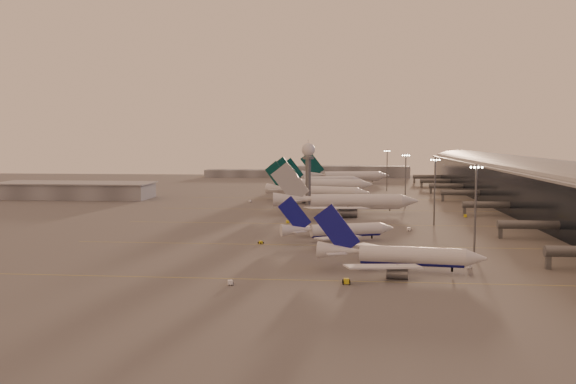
{
  "coord_description": "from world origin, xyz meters",
  "views": [
    {
      "loc": [
        21.62,
        -170.38,
        32.29
      ],
      "look_at": [
        -0.06,
        68.84,
        10.68
      ],
      "focal_mm": 38.0,
      "sensor_mm": 36.0,
      "label": 1
    }
  ],
  "objects": [
    {
      "name": "mast_c",
      "position": [
        50.0,
        110.0,
        13.74
      ],
      "size": [
        3.6,
        0.56,
        25.0
      ],
      "color": "#5A5D62",
      "rests_on": "ground"
    },
    {
      "name": "gsv_tug_hangar",
      "position": [
        42.01,
        160.37,
        0.57
      ],
      "size": [
        4.19,
        2.86,
        1.12
      ],
      "color": "yellow",
      "rests_on": "ground"
    },
    {
      "name": "narrowbody_mid",
      "position": [
        20.25,
        17.12,
        2.96
      ],
      "size": [
        36.11,
        28.34,
        14.62
      ],
      "color": "silver",
      "rests_on": "ground"
    },
    {
      "name": "greentail_b",
      "position": [
        10.26,
        182.22,
        3.75
      ],
      "size": [
        58.4,
        47.17,
        21.21
      ],
      "color": "silver",
      "rests_on": "ground"
    },
    {
      "name": "gsv_truck_d",
      "position": [
        -24.19,
        128.04,
        1.14
      ],
      "size": [
        4.08,
        5.86,
        2.24
      ],
      "color": "white",
      "rests_on": "ground"
    },
    {
      "name": "greentail_d",
      "position": [
        23.77,
        254.78,
        4.03
      ],
      "size": [
        62.4,
        49.98,
        22.83
      ],
      "color": "silver",
      "rests_on": "ground"
    },
    {
      "name": "gsv_catering_a",
      "position": [
        53.02,
        -18.77,
        1.88
      ],
      "size": [
        5.02,
        3.75,
        3.77
      ],
      "color": "white",
      "rests_on": "ground"
    },
    {
      "name": "terminal",
      "position": [
        107.88,
        110.09,
        10.52
      ],
      "size": [
        57.0,
        362.0,
        23.04
      ],
      "color": "black",
      "rests_on": "ground"
    },
    {
      "name": "taxiway_markings",
      "position": [
        30.0,
        56.0,
        0.01
      ],
      "size": [
        180.0,
        185.25,
        0.02
      ],
      "color": "gold",
      "rests_on": "ground"
    },
    {
      "name": "radar_tower",
      "position": [
        5.0,
        120.0,
        20.95
      ],
      "size": [
        6.4,
        6.4,
        31.1
      ],
      "color": "#5A5D62",
      "rests_on": "ground"
    },
    {
      "name": "gsv_tug_far",
      "position": [
        19.03,
        96.85,
        0.48
      ],
      "size": [
        2.37,
        3.5,
        0.94
      ],
      "color": "slate",
      "rests_on": "ground"
    },
    {
      "name": "gsv_truck_b",
      "position": [
        44.94,
        41.12,
        1.23
      ],
      "size": [
        6.29,
        3.42,
        2.41
      ],
      "color": "white",
      "rests_on": "ground"
    },
    {
      "name": "gsv_tug_near",
      "position": [
        22.55,
        -37.81,
        0.59
      ],
      "size": [
        2.67,
        4.15,
        1.14
      ],
      "color": "yellow",
      "rests_on": "ground"
    },
    {
      "name": "gsv_truck_c",
      "position": [
        1.4,
        56.42,
        1.17
      ],
      "size": [
        6.0,
        4.19,
        2.29
      ],
      "color": "yellow",
      "rests_on": "ground"
    },
    {
      "name": "mast_d",
      "position": [
        48.0,
        200.0,
        13.74
      ],
      "size": [
        3.6,
        0.56,
        25.0
      ],
      "color": "#5A5D62",
      "rests_on": "ground"
    },
    {
      "name": "mast_b",
      "position": [
        55.0,
        55.0,
        13.74
      ],
      "size": [
        3.6,
        0.56,
        25.0
      ],
      "color": "#5A5D62",
      "rests_on": "ground"
    },
    {
      "name": "hangar",
      "position": [
        -120.0,
        140.0,
        4.32
      ],
      "size": [
        82.0,
        27.0,
        8.5
      ],
      "color": "slate",
      "rests_on": "ground"
    },
    {
      "name": "mast_a",
      "position": [
        58.0,
        0.0,
        13.74
      ],
      "size": [
        3.6,
        0.56,
        25.0
      ],
      "color": "#5A5D62",
      "rests_on": "ground"
    },
    {
      "name": "greentail_c",
      "position": [
        8.94,
        220.12,
        3.45
      ],
      "size": [
        51.53,
        40.9,
        19.53
      ],
      "color": "silver",
      "rests_on": "ground"
    },
    {
      "name": "gsv_catering_b",
      "position": [
        71.28,
        79.38,
        2.3
      ],
      "size": [
        5.81,
        3.07,
        4.61
      ],
      "color": "yellow",
      "rests_on": "ground"
    },
    {
      "name": "distant_horizon",
      "position": [
        2.62,
        325.14,
        3.89
      ],
      "size": [
        165.0,
        37.5,
        9.0
      ],
      "color": "slate",
      "rests_on": "ground"
    },
    {
      "name": "gsv_tug_mid",
      "position": [
        -3.09,
        10.81,
        0.44
      ],
      "size": [
        3.47,
        3.31,
        0.86
      ],
      "color": "yellow",
      "rests_on": "ground"
    },
    {
      "name": "greentail_a",
      "position": [
        8.59,
        136.86,
        3.58
      ],
      "size": [
        54.44,
        43.38,
        20.25
      ],
      "color": "silver",
      "rests_on": "ground"
    },
    {
      "name": "gsv_truck_a",
      "position": [
        -2.4,
        -40.99,
        1.15
      ],
      "size": [
        5.94,
        3.76,
        2.26
      ],
      "color": "white",
      "rests_on": "ground"
    },
    {
      "name": "ground",
      "position": [
        0.0,
        0.0,
        0.0
      ],
      "size": [
        700.0,
        700.0,
        0.0
      ],
      "primitive_type": "plane",
      "color": "#4E4C4C",
      "rests_on": "ground"
    },
    {
      "name": "narrowbody_near",
      "position": [
        35.36,
        -24.12,
        3.26
      ],
      "size": [
        41.09,
        32.62,
        16.09
      ],
      "color": "silver",
      "rests_on": "ground"
    },
    {
      "name": "widebody_white",
      "position": [
        23.14,
        86.83,
        3.81
      ],
      "size": [
        62.49,
        49.84,
        21.99
      ],
      "color": "silver",
      "rests_on": "ground"
    }
  ]
}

